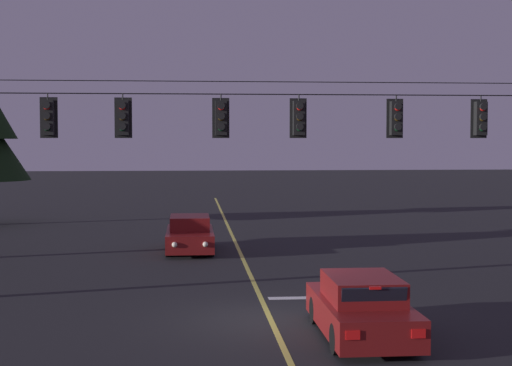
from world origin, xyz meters
TOP-DOWN VIEW (x-y plane):
  - ground_plane at (0.00, 0.00)m, footprint 180.00×180.00m
  - lane_centre_stripe at (0.00, 9.09)m, footprint 0.14×60.00m
  - stop_bar_paint at (1.90, 2.49)m, footprint 3.40×0.36m
  - signal_span_assembly at (0.00, 3.09)m, footprint 19.19×0.32m
  - traffic_light_leftmost at (-5.79, 3.07)m, footprint 0.48×0.41m
  - traffic_light_left_inner at (-3.77, 3.07)m, footprint 0.48×0.41m
  - traffic_light_centre at (-1.07, 3.07)m, footprint 0.48×0.41m
  - traffic_light_right_inner at (1.12, 3.07)m, footprint 0.48×0.41m
  - traffic_light_rightmost at (3.91, 3.07)m, footprint 0.48×0.41m
  - traffic_light_far_right at (6.38, 3.07)m, footprint 0.48×0.41m
  - car_waiting_near_lane at (1.82, -1.86)m, footprint 1.80×4.33m
  - car_oncoming_lead at (-1.93, 11.71)m, footprint 1.80×4.42m

SIDE VIEW (x-z plane):
  - ground_plane at x=0.00m, z-range 0.00..0.00m
  - lane_centre_stripe at x=0.00m, z-range 0.00..0.01m
  - stop_bar_paint at x=1.90m, z-range 0.00..0.01m
  - car_oncoming_lead at x=-1.93m, z-range -0.05..1.34m
  - car_waiting_near_lane at x=1.82m, z-range -0.05..1.34m
  - signal_span_assembly at x=0.00m, z-range 0.15..7.19m
  - traffic_light_leftmost at x=-5.79m, z-range 4.37..5.59m
  - traffic_light_left_inner at x=-3.77m, z-range 4.37..5.59m
  - traffic_light_centre at x=-1.07m, z-range 4.37..5.59m
  - traffic_light_right_inner at x=1.12m, z-range 4.37..5.59m
  - traffic_light_rightmost at x=3.91m, z-range 4.37..5.59m
  - traffic_light_far_right at x=6.38m, z-range 4.37..5.59m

